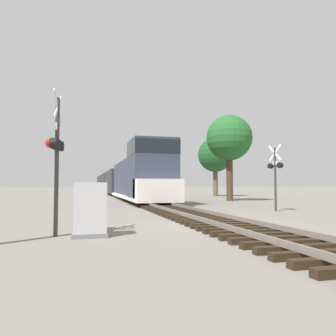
% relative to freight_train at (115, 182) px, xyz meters
% --- Properties ---
extents(ground_plane, '(400.00, 400.00, 0.00)m').
position_rel_freight_train_xyz_m(ground_plane, '(0.00, -39.52, -1.90)').
color(ground_plane, slate).
extents(rail_track_bed, '(2.60, 160.00, 0.31)m').
position_rel_freight_train_xyz_m(rail_track_bed, '(0.00, -39.52, -1.77)').
color(rail_track_bed, black).
rests_on(rail_track_bed, ground).
extents(freight_train, '(3.13, 64.74, 4.67)m').
position_rel_freight_train_xyz_m(freight_train, '(0.00, 0.00, 0.00)').
color(freight_train, '#33384C').
rests_on(freight_train, ground).
extents(crossing_signal_near, '(0.45, 1.01, 4.13)m').
position_rel_freight_train_xyz_m(crossing_signal_near, '(-5.54, -41.00, 0.55)').
color(crossing_signal_near, '#333333').
rests_on(crossing_signal_near, ground).
extents(crossing_signal_far, '(0.50, 1.01, 3.68)m').
position_rel_freight_train_xyz_m(crossing_signal_far, '(5.57, -34.74, 0.37)').
color(crossing_signal_far, '#333333').
rests_on(crossing_signal_far, ground).
extents(relay_cabinet, '(0.97, 0.69, 1.52)m').
position_rel_freight_train_xyz_m(relay_cabinet, '(-4.56, -41.34, -1.15)').
color(relay_cabinet, slate).
rests_on(relay_cabinet, ground).
extents(tree_far_right, '(4.17, 4.17, 7.84)m').
position_rel_freight_train_xyz_m(tree_far_right, '(8.10, -23.44, 3.78)').
color(tree_far_right, '#473521').
rests_on(tree_far_right, ground).
extents(tree_mid_background, '(4.41, 4.41, 7.52)m').
position_rel_freight_train_xyz_m(tree_mid_background, '(11.55, -11.89, 3.35)').
color(tree_mid_background, brown).
rests_on(tree_mid_background, ground).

